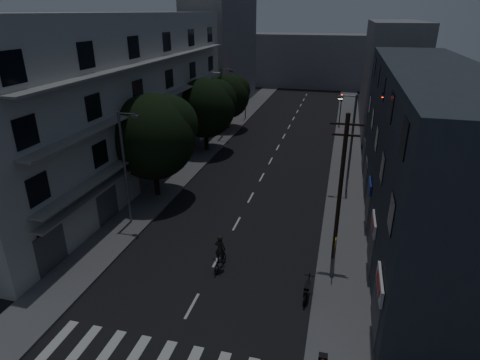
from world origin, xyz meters
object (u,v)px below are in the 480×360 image
at_px(bus_stop_sign, 335,251).
at_px(motorcycle, 307,291).
at_px(utility_pole, 340,187).
at_px(cyclist, 220,258).

bearing_deg(bus_stop_sign, motorcycle, -121.65).
relative_size(utility_pole, cyclist, 3.98).
height_order(bus_stop_sign, motorcycle, bus_stop_sign).
height_order(utility_pole, bus_stop_sign, utility_pole).
bearing_deg(cyclist, motorcycle, -10.28).
xyz_separation_m(utility_pole, motorcycle, (-1.21, -4.00, -4.40)).
bearing_deg(utility_pole, motorcycle, -106.78).
distance_m(utility_pole, cyclist, 8.05).
bearing_deg(cyclist, utility_pole, 26.82).
height_order(utility_pole, motorcycle, utility_pole).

